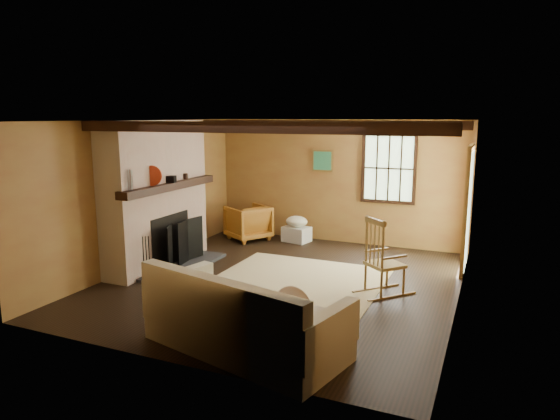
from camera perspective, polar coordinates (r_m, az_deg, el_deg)
The scene contains 10 objects.
ground at distance 7.61m, azimuth 0.21°, elevation -8.22°, with size 5.50×5.50×0.00m, color black.
room_envelope at distance 7.40m, azimuth 2.58°, elevation 4.23°, with size 5.02×5.52×2.44m.
fireplace at distance 8.44m, azimuth -13.81°, elevation 1.09°, with size 1.02×2.30×2.40m.
rug at distance 7.36m, azimuth 1.03°, elevation -8.86°, with size 2.50×3.00×0.01m, color beige.
rocking_chair at distance 7.12m, azimuth 11.65°, elevation -5.84°, with size 0.84×0.87×1.10m.
sofa at distance 5.41m, azimuth -4.34°, elevation -12.71°, with size 2.37×1.47×0.89m.
firewood_pile at distance 10.57m, azimuth -4.82°, elevation -2.22°, with size 0.61×0.11×0.22m.
laundry_basket at distance 9.94m, azimuth 1.91°, elevation -2.78°, with size 0.50×0.38×0.30m, color silver.
basket_pillow at distance 9.89m, azimuth 1.92°, elevation -1.32°, with size 0.44×0.35×0.22m, color white.
armchair at distance 10.08m, azimuth -3.66°, elevation -1.43°, with size 0.75×0.77×0.70m, color #BF6026.
Camera 1 is at (2.85, -6.61, 2.46)m, focal length 32.00 mm.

